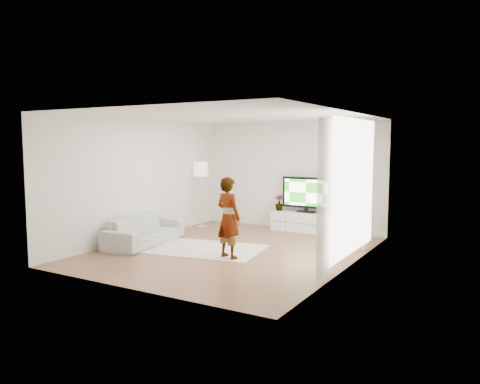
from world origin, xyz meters
The scene contains 17 objects.
floor centered at (0.00, 0.00, 0.00)m, with size 6.00×6.00×0.00m, color #936742.
ceiling centered at (0.00, 0.00, 2.80)m, with size 6.00×6.00×0.00m, color white.
wall_left centered at (-2.50, 0.00, 1.40)m, with size 0.02×6.00×2.80m, color silver.
wall_right centered at (2.50, 0.00, 1.40)m, with size 0.02×6.00×2.80m, color silver.
wall_back centered at (0.00, 3.00, 1.40)m, with size 5.00×0.02×2.80m, color silver.
wall_front centered at (0.00, -3.00, 1.40)m, with size 5.00×0.02×2.80m, color silver.
window centered at (2.48, 0.30, 1.45)m, with size 0.01×2.60×2.50m, color white.
curtain_near centered at (2.40, -1.00, 1.35)m, with size 0.04×0.70×2.60m, color white.
curtain_far centered at (2.40, 1.60, 1.35)m, with size 0.04×0.70×2.60m, color white.
media_console centered at (0.51, 2.76, 0.25)m, with size 1.76×0.50×0.49m.
television centered at (0.51, 2.79, 0.98)m, with size 1.29×0.25×0.90m.
game_console centered at (1.28, 2.76, 0.62)m, with size 0.10×0.19×0.25m.
potted_plant centered at (-0.24, 2.77, 0.69)m, with size 0.22×0.22×0.40m, color #3F7238.
rug centered at (-0.52, -0.16, 0.01)m, with size 2.28×1.64×0.01m, color beige.
player centered at (0.27, -0.58, 0.81)m, with size 0.58×0.38×1.59m, color #334772.
sofa centered at (-2.03, -0.42, 0.31)m, with size 2.16×0.84×0.63m, color #B1B2AD.
floor_lamp centered at (-2.20, 2.01, 1.48)m, with size 0.39×0.39×1.74m.
Camera 1 is at (5.01, -8.22, 2.25)m, focal length 35.00 mm.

